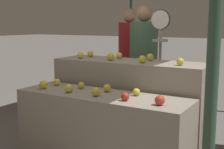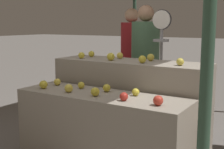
{
  "view_description": "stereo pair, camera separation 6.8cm",
  "coord_description": "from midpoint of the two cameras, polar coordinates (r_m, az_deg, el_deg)",
  "views": [
    {
      "loc": [
        1.63,
        -2.52,
        1.48
      ],
      "look_at": [
        -0.06,
        0.3,
        0.94
      ],
      "focal_mm": 50.0,
      "sensor_mm": 36.0,
      "label": 1
    },
    {
      "loc": [
        1.68,
        -2.49,
        1.48
      ],
      "look_at": [
        -0.06,
        0.3,
        0.94
      ],
      "focal_mm": 50.0,
      "sensor_mm": 36.0,
      "label": 2
    }
  ],
  "objects": [
    {
      "name": "apple_front_4",
      "position": [
        2.68,
        8.0,
        -4.69
      ],
      "size": [
        0.09,
        0.09,
        0.09
      ],
      "primitive_type": "sphere",
      "color": "red",
      "rests_on": "display_counter_front"
    },
    {
      "name": "apple_back_1",
      "position": [
        3.55,
        -0.85,
        3.27
      ],
      "size": [
        0.09,
        0.09,
        0.09
      ],
      "primitive_type": "sphere",
      "color": "gold",
      "rests_on": "display_counter_back"
    },
    {
      "name": "apple_front_8",
      "position": [
        3.01,
        3.83,
        -3.21
      ],
      "size": [
        0.07,
        0.07,
        0.07
      ],
      "primitive_type": "sphere",
      "color": "gold",
      "rests_on": "display_counter_front"
    },
    {
      "name": "apple_front_0",
      "position": [
        3.41,
        -13.03,
        -1.85
      ],
      "size": [
        0.09,
        0.09,
        0.09
      ],
      "primitive_type": "sphere",
      "color": "gold",
      "rests_on": "display_counter_front"
    },
    {
      "name": "apple_front_7",
      "position": [
        3.18,
        -1.53,
        -2.49
      ],
      "size": [
        0.08,
        0.08,
        0.08
      ],
      "primitive_type": "sphere",
      "color": "gold",
      "rests_on": "display_counter_front"
    },
    {
      "name": "apple_front_3",
      "position": [
        2.81,
        1.72,
        -4.05
      ],
      "size": [
        0.08,
        0.08,
        0.08
      ],
      "primitive_type": "sphere",
      "color": "#B72D23",
      "rests_on": "display_counter_front"
    },
    {
      "name": "apple_back_6",
      "position": [
        3.54,
        6.45,
        3.15
      ],
      "size": [
        0.08,
        0.08,
        0.08
      ],
      "primitive_type": "sphere",
      "color": "gold",
      "rests_on": "display_counter_back"
    },
    {
      "name": "apple_back_2",
      "position": [
        3.34,
        4.98,
        2.8
      ],
      "size": [
        0.08,
        0.08,
        0.08
      ],
      "primitive_type": "sphere",
      "color": "gold",
      "rests_on": "display_counter_back"
    },
    {
      "name": "apple_back_3",
      "position": [
        3.2,
        11.78,
        2.31
      ],
      "size": [
        0.08,
        0.08,
        0.08
      ],
      "primitive_type": "sphere",
      "color": "gold",
      "rests_on": "display_counter_back"
    },
    {
      "name": "person_vendor_at_scale",
      "position": [
        4.46,
        5.36,
        3.02
      ],
      "size": [
        0.53,
        0.53,
        1.73
      ],
      "rotation": [
        0.0,
        0.0,
        2.68
      ],
      "color": "#2D2D38",
      "rests_on": "ground_plane"
    },
    {
      "name": "apple_front_1",
      "position": [
        3.17,
        -8.47,
        -2.54
      ],
      "size": [
        0.09,
        0.09,
        0.09
      ],
      "primitive_type": "sphere",
      "color": "yellow",
      "rests_on": "display_counter_front"
    },
    {
      "name": "display_counter_back",
      "position": [
        3.64,
        2.71,
        -5.78
      ],
      "size": [
        1.78,
        0.55,
        1.06
      ],
      "primitive_type": "cube",
      "color": "gray",
      "rests_on": "ground_plane"
    },
    {
      "name": "apple_back_0",
      "position": [
        3.78,
        -6.28,
        3.49
      ],
      "size": [
        0.08,
        0.08,
        0.08
      ],
      "primitive_type": "sphere",
      "color": "gold",
      "rests_on": "display_counter_back"
    },
    {
      "name": "produce_scale",
      "position": [
        3.96,
        8.27,
        4.9
      ],
      "size": [
        0.25,
        0.2,
        1.65
      ],
      "color": "#99999E",
      "rests_on": "ground_plane"
    },
    {
      "name": "apple_front_6",
      "position": [
        3.35,
        -6.23,
        -1.99
      ],
      "size": [
        0.07,
        0.07,
        0.07
      ],
      "primitive_type": "sphere",
      "color": "gold",
      "rests_on": "display_counter_front"
    },
    {
      "name": "apple_front_5",
      "position": [
        3.55,
        -10.59,
        -1.38
      ],
      "size": [
        0.08,
        0.08,
        0.08
      ],
      "primitive_type": "sphere",
      "color": "yellow",
      "rests_on": "display_counter_front"
    },
    {
      "name": "apple_front_2",
      "position": [
        2.99,
        -3.66,
        -3.18
      ],
      "size": [
        0.09,
        0.09,
        0.09
      ],
      "primitive_type": "sphere",
      "color": "gold",
      "rests_on": "display_counter_front"
    },
    {
      "name": "display_counter_front",
      "position": [
        3.19,
        -2.49,
        -10.54
      ],
      "size": [
        1.78,
        0.55,
        0.79
      ],
      "primitive_type": "cube",
      "color": "gray",
      "rests_on": "ground_plane"
    },
    {
      "name": "apple_back_4",
      "position": [
        3.95,
        -4.47,
        3.76
      ],
      "size": [
        0.08,
        0.08,
        0.08
      ],
      "primitive_type": "sphere",
      "color": "gold",
      "rests_on": "display_counter_back"
    },
    {
      "name": "apple_back_5",
      "position": [
        3.73,
        0.8,
        3.48
      ],
      "size": [
        0.08,
        0.08,
        0.08
      ],
      "primitive_type": "sphere",
      "color": "yellow",
      "rests_on": "display_counter_back"
    },
    {
      "name": "person_customer_right",
      "position": [
        5.12,
        2.76,
        3.92
      ],
      "size": [
        0.41,
        0.41,
        1.72
      ],
      "rotation": [
        0.0,
        0.0,
        2.96
      ],
      "color": "#2D2D38",
      "rests_on": "ground_plane"
    }
  ]
}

